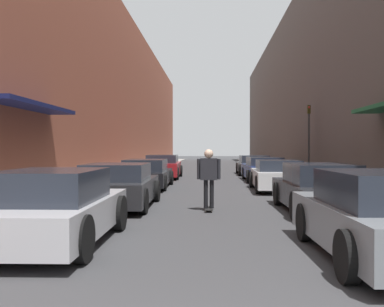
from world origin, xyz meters
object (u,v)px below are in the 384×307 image
at_px(parked_car_left_2, 147,174).
at_px(parked_car_right_4, 254,165).
at_px(parked_car_left_0, 55,208).
at_px(skateboarder, 209,173).
at_px(parked_car_right_1, 319,189).
at_px(parked_car_right_2, 278,176).
at_px(parked_car_right_3, 264,169).
at_px(parked_car_left_3, 163,167).
at_px(traffic_light, 309,133).
at_px(parked_car_left_1, 118,186).

bearing_deg(parked_car_left_2, parked_car_right_4, 59.49).
distance_m(parked_car_left_0, skateboarder, 4.94).
bearing_deg(parked_car_left_2, parked_car_right_1, -50.61).
distance_m(parked_car_right_2, skateboarder, 6.22).
bearing_deg(parked_car_right_4, parked_car_right_3, -90.17).
bearing_deg(parked_car_right_1, parked_car_right_2, 91.83).
distance_m(parked_car_left_0, parked_car_left_3, 16.64).
xyz_separation_m(parked_car_left_2, parked_car_right_4, (5.48, 9.30, 0.02)).
bearing_deg(parked_car_right_4, parked_car_right_2, -90.45).
distance_m(parked_car_right_2, parked_car_right_4, 10.37).
bearing_deg(parked_car_right_2, traffic_light, 66.30).
relative_size(parked_car_left_2, skateboarder, 2.89).
distance_m(parked_car_left_3, traffic_light, 8.16).
height_order(parked_car_left_1, parked_car_left_3, parked_car_left_3).
xyz_separation_m(parked_car_left_1, parked_car_right_4, (5.37, 15.35, -0.00)).
bearing_deg(skateboarder, traffic_light, 65.25).
bearing_deg(parked_car_left_0, parked_car_right_2, 61.07).
distance_m(parked_car_left_1, parked_car_left_2, 6.05).
relative_size(parked_car_right_2, parked_car_right_4, 0.99).
height_order(parked_car_left_0, parked_car_right_2, parked_car_left_0).
relative_size(parked_car_right_1, parked_car_right_4, 1.04).
bearing_deg(parked_car_right_3, parked_car_left_3, 160.61).
bearing_deg(parked_car_left_1, parked_car_left_0, -91.01).
distance_m(parked_car_left_1, parked_car_left_3, 11.90).
relative_size(parked_car_right_1, skateboarder, 2.61).
bearing_deg(parked_car_left_0, parked_car_left_3, 89.93).
bearing_deg(parked_car_right_4, parked_car_left_2, -120.51).
xyz_separation_m(parked_car_left_1, parked_car_left_3, (-0.06, 11.90, 0.03)).
bearing_deg(traffic_light, parked_car_right_2, -113.70).
distance_m(parked_car_left_3, parked_car_right_4, 6.44).
bearing_deg(parked_car_right_2, parked_car_left_2, 168.75).
bearing_deg(parked_car_right_3, parked_car_left_0, -110.26).
bearing_deg(parked_car_left_3, parked_car_left_0, -90.07).
bearing_deg(traffic_light, parked_car_left_2, -149.60).
relative_size(parked_car_right_1, parked_car_right_3, 0.93).
bearing_deg(parked_car_right_3, traffic_light, 15.87).
distance_m(parked_car_right_2, traffic_light, 6.51).
bearing_deg(parked_car_right_1, parked_car_right_4, 90.36).
relative_size(parked_car_left_2, parked_car_right_2, 1.16).
bearing_deg(parked_car_left_2, parked_car_left_1, -88.98).
height_order(parked_car_left_2, skateboarder, skateboarder).
bearing_deg(traffic_light, parked_car_right_1, -101.49).
distance_m(parked_car_left_2, skateboarder, 7.20).
bearing_deg(parked_car_right_4, traffic_light, -62.52).
relative_size(parked_car_left_0, parked_car_left_3, 0.92).
height_order(parked_car_left_3, parked_car_right_1, parked_car_left_3).
xyz_separation_m(parked_car_right_1, traffic_light, (2.32, 11.43, 1.84)).
distance_m(parked_car_right_4, traffic_light, 5.57).
bearing_deg(parked_car_left_2, parked_car_left_3, 89.56).
relative_size(parked_car_left_2, traffic_light, 1.25).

